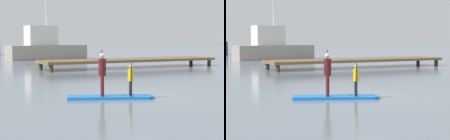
% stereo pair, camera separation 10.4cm
% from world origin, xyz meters
% --- Properties ---
extents(ground_plane, '(240.00, 240.00, 0.00)m').
position_xyz_m(ground_plane, '(0.00, 0.00, 0.00)').
color(ground_plane, slate).
extents(paddleboard_near, '(3.05, 1.74, 0.10)m').
position_xyz_m(paddleboard_near, '(-1.28, -0.10, 0.05)').
color(paddleboard_near, blue).
rests_on(paddleboard_near, ground).
extents(paddler_adult, '(0.35, 0.46, 1.63)m').
position_xyz_m(paddler_adult, '(-1.55, 0.02, 0.97)').
color(paddler_adult, '#4C1419').
rests_on(paddler_adult, paddleboard_near).
extents(paddler_child_solo, '(0.25, 0.37, 1.18)m').
position_xyz_m(paddler_child_solo, '(-0.62, -0.39, 0.72)').
color(paddler_child_solo, black).
rests_on(paddler_child_solo, paddleboard_near).
extents(fishing_boat_green_midground, '(8.26, 3.20, 6.66)m').
position_xyz_m(fishing_boat_green_midground, '(4.65, 26.26, 1.18)').
color(fishing_boat_green_midground, '#9E9384').
rests_on(fishing_boat_green_midground, ground).
extents(floating_dock, '(13.40, 2.84, 0.64)m').
position_xyz_m(floating_dock, '(6.75, 12.59, 0.54)').
color(floating_dock, brown).
rests_on(floating_dock, ground).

